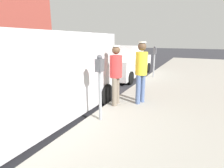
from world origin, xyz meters
name	(u,v)px	position (x,y,z in m)	size (l,w,h in m)	color
ground_plane	(62,113)	(0.00, 0.00, 0.00)	(80.00, 80.00, 0.00)	#2D2D33
sidewalk_slab	(201,140)	(3.50, 0.00, 0.07)	(5.00, 32.00, 0.15)	#9E998E
parking_meter_near	(100,77)	(1.35, -0.19, 1.18)	(0.14, 0.18, 1.52)	gray
parking_meter_far	(154,56)	(1.35, 5.23, 1.18)	(0.14, 0.18, 1.52)	gray
pedestrian_in_yellow	(141,69)	(1.84, 1.33, 1.18)	(0.34, 0.35, 1.78)	#4C608C
pedestrian_in_red	(116,72)	(1.25, 0.89, 1.11)	(0.34, 0.36, 1.68)	#726656
parked_van	(22,79)	(-0.15, -0.99, 1.15)	(2.18, 5.22, 2.15)	#BCBCC1
parked_sedan_ahead	(125,63)	(-0.30, 5.46, 0.75)	(1.99, 4.42, 1.65)	white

